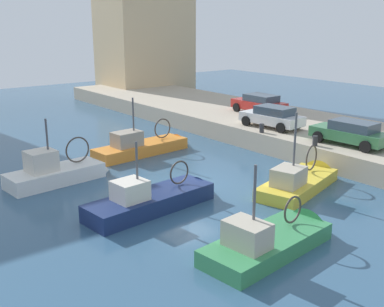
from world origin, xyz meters
The scene contains 13 objects.
water_surface centered at (0.00, 0.00, 0.00)m, with size 80.00×80.00×0.00m, color #335675.
quay_wall centered at (11.50, 0.00, 0.60)m, with size 9.00×56.00×1.20m, color #ADA08C.
fishing_boat_yellow centered at (4.06, -3.84, 0.12)m, with size 6.30×3.40×4.75m.
fishing_boat_orange centered at (1.50, 6.09, 0.14)m, with size 6.90×2.13×4.26m.
fishing_boat_navy centered at (-2.88, -1.63, 0.11)m, with size 6.80×2.30×3.96m.
fishing_boat_green centered at (-1.73, -7.36, 0.11)m, with size 6.14×2.51×4.28m.
fishing_boat_white centered at (-4.67, 4.27, 0.16)m, with size 5.66×2.19×4.11m.
parked_car_white centered at (8.92, 2.59, 1.91)m, with size 2.17×4.22×1.37m.
parked_car_green centered at (8.98, -3.09, 1.90)m, with size 2.05×4.32×1.35m.
parked_car_red centered at (11.76, 6.50, 1.92)m, with size 2.01×4.20×1.38m.
mooring_bollard_mid centered at (7.35, -2.00, 1.48)m, with size 0.28×0.28×0.55m, color #2D2D33.
mooring_bollard_north centered at (7.35, 2.00, 1.48)m, with size 0.28×0.28×0.55m, color #2D2D33.
waterfront_building_central centered at (14.52, 26.11, 7.86)m, with size 9.13×6.64×15.69m.
Camera 1 is at (-13.57, -17.70, 7.88)m, focal length 44.65 mm.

